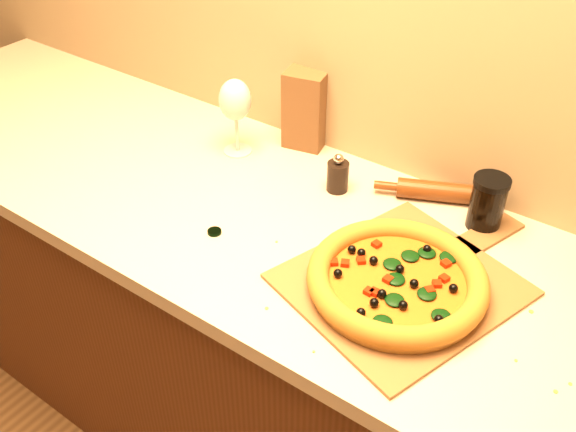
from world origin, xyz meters
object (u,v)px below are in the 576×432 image
Objects in this scene: dark_jar at (487,203)px; wine_glass at (235,102)px; pizza_peel at (406,281)px; rolling_pin at (448,192)px; pepper_grinder at (338,175)px; pizza at (397,280)px.

wine_glass is at bearing -173.70° from dark_jar.
dark_jar is (0.64, 0.07, -0.08)m from wine_glass.
pizza_peel is 0.64m from wine_glass.
rolling_pin is at bearing 157.68° from dark_jar.
pepper_grinder reaches higher than pizza_peel.
pepper_grinder is at bearing 0.68° from wine_glass.
pizza_peel is 0.31m from rolling_pin.
wine_glass is 1.61× the size of dark_jar.
dark_jar reaches higher than pizza_peel.
pepper_grinder is 0.32m from wine_glass.
pizza reaches higher than rolling_pin.
wine_glass is 0.65m from dark_jar.
pizza is 2.78× the size of dark_jar.
pepper_grinder is 0.31× the size of rolling_pin.
pizza_peel is 1.71× the size of pizza.
rolling_pin reaches higher than pizza_peel.
rolling_pin is at bearing 117.46° from pizza_peel.
dark_jar reaches higher than pizza.
pizza_peel is 2.96× the size of wine_glass.
dark_jar reaches higher than rolling_pin.
pizza is 0.35m from rolling_pin.
rolling_pin is (-0.05, 0.31, 0.02)m from pizza_peel.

